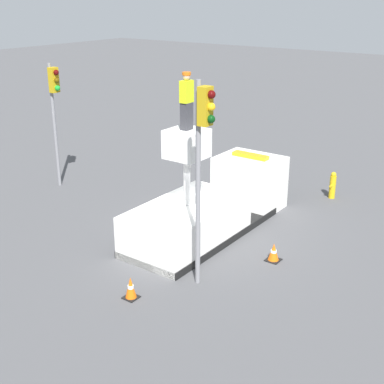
% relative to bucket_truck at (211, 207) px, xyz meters
% --- Properties ---
extents(ground_plane, '(120.00, 120.00, 0.00)m').
position_rel_bucket_truck_xyz_m(ground_plane, '(-0.48, 0.00, -0.84)').
color(ground_plane, '#4C4C4F').
extents(bucket_truck, '(7.16, 2.42, 3.88)m').
position_rel_bucket_truck_xyz_m(bucket_truck, '(0.00, 0.00, 0.00)').
color(bucket_truck, black).
rests_on(bucket_truck, ground).
extents(worker, '(0.40, 0.26, 1.75)m').
position_rel_bucket_truck_xyz_m(worker, '(-1.39, 0.00, 3.92)').
color(worker, '#38383D').
rests_on(worker, bucket_truck).
extents(traffic_light_pole, '(0.34, 0.57, 5.80)m').
position_rel_bucket_truck_xyz_m(traffic_light_pole, '(-3.25, -1.89, 3.24)').
color(traffic_light_pole, gray).
rests_on(traffic_light_pole, ground).
extents(traffic_light_across, '(0.34, 0.57, 5.18)m').
position_rel_bucket_truck_xyz_m(traffic_light_across, '(-0.03, 7.75, 2.83)').
color(traffic_light_across, gray).
rests_on(traffic_light_across, ground).
extents(fire_hydrant, '(0.49, 0.25, 1.11)m').
position_rel_bucket_truck_xyz_m(fire_hydrant, '(5.43, -2.24, -0.30)').
color(fire_hydrant, gold).
rests_on(fire_hydrant, ground).
extents(traffic_cone_rear, '(0.39, 0.39, 0.63)m').
position_rel_bucket_truck_xyz_m(traffic_cone_rear, '(-5.01, -0.77, -0.54)').
color(traffic_cone_rear, black).
rests_on(traffic_cone_rear, ground).
extents(traffic_cone_curbside, '(0.43, 0.43, 0.58)m').
position_rel_bucket_truck_xyz_m(traffic_cone_curbside, '(-0.77, -2.88, -0.57)').
color(traffic_cone_curbside, black).
rests_on(traffic_cone_curbside, ground).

